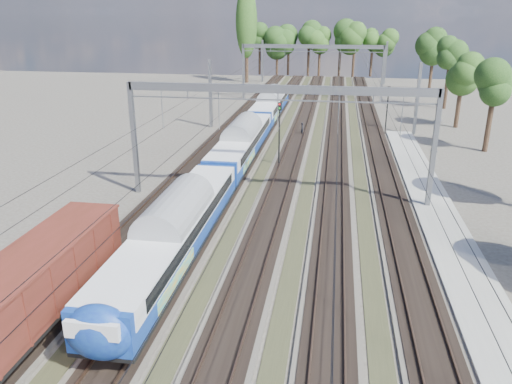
# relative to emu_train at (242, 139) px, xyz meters

# --- Properties ---
(track_bed) EXTENTS (21.00, 130.00, 0.34)m
(track_bed) POSITION_rel_emu_train_xyz_m (4.50, 5.96, -2.45)
(track_bed) COLOR #47423A
(track_bed) RESTS_ON ground
(platform) EXTENTS (3.00, 70.00, 0.30)m
(platform) POSITION_rel_emu_train_xyz_m (16.50, -19.04, -2.40)
(platform) COLOR gray
(platform) RESTS_ON ground
(catenary) EXTENTS (25.65, 130.00, 9.00)m
(catenary) POSITION_rel_emu_train_xyz_m (4.83, 13.64, 3.85)
(catenary) COLOR slate
(catenary) RESTS_ON ground
(tree_belt) EXTENTS (39.43, 101.26, 12.16)m
(tree_belt) POSITION_rel_emu_train_xyz_m (11.03, 55.14, 5.74)
(tree_belt) COLOR black
(tree_belt) RESTS_ON ground
(poplar) EXTENTS (4.40, 4.40, 19.04)m
(poplar) POSITION_rel_emu_train_xyz_m (-10.00, 58.96, 9.34)
(poplar) COLOR black
(poplar) RESTS_ON ground
(emu_train) EXTENTS (2.96, 62.67, 4.33)m
(emu_train) POSITION_rel_emu_train_xyz_m (0.00, 0.00, 0.00)
(emu_train) COLOR black
(emu_train) RESTS_ON ground
(freight_boxcar) EXTENTS (2.95, 14.23, 3.67)m
(freight_boxcar) POSITION_rel_emu_train_xyz_m (-4.50, -28.28, -0.31)
(freight_boxcar) COLOR black
(freight_boxcar) RESTS_ON ground
(worker) EXTENTS (0.42, 0.60, 1.55)m
(worker) POSITION_rel_emu_train_xyz_m (4.93, 13.30, -1.78)
(worker) COLOR black
(worker) RESTS_ON ground
(signal_near) EXTENTS (0.43, 0.40, 6.09)m
(signal_near) POSITION_rel_emu_train_xyz_m (3.57, 0.46, 1.31)
(signal_near) COLOR black
(signal_near) RESTS_ON ground
(signal_far) EXTENTS (0.37, 0.34, 5.78)m
(signal_far) POSITION_rel_emu_train_xyz_m (14.83, 15.12, 1.11)
(signal_far) COLOR black
(signal_far) RESTS_ON ground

